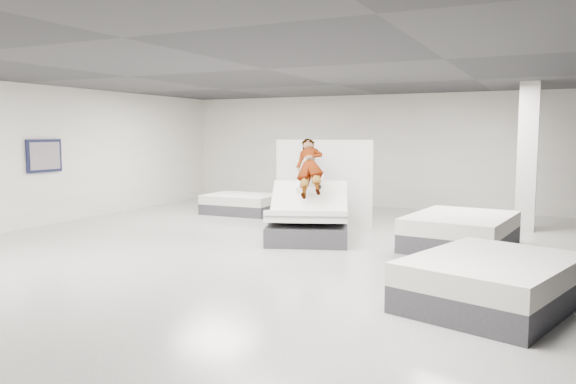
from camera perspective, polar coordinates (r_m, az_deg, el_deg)
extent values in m
plane|color=#B0AFA7|center=(9.96, -2.27, -6.24)|extent=(14.00, 14.00, 0.00)
plane|color=#27272A|center=(9.80, -2.35, 12.37)|extent=(14.00, 14.00, 0.00)
cube|color=beige|center=(16.27, 9.29, 4.12)|extent=(12.00, 0.04, 3.20)
cube|color=beige|center=(13.62, -25.28, 3.27)|extent=(0.04, 14.00, 3.20)
cube|color=#3E3E44|center=(11.23, 2.10, -3.91)|extent=(2.14, 2.45, 0.36)
cube|color=silver|center=(11.50, 2.22, -0.86)|extent=(1.77, 1.44, 0.76)
cube|color=slate|center=(11.50, 2.22, -0.86)|extent=(1.76, 1.36, 0.61)
cube|color=silver|center=(10.69, 1.94, -2.49)|extent=(1.80, 1.50, 0.35)
cube|color=slate|center=(10.69, 1.94, -2.49)|extent=(1.81, 1.51, 0.16)
cube|color=white|center=(11.62, 2.27, 0.82)|extent=(0.67, 0.59, 0.35)
imported|color=slate|center=(11.40, 2.21, 1.54)|extent=(1.01, 1.49, 1.40)
cube|color=black|center=(11.05, 3.24, 0.49)|extent=(0.10, 0.15, 0.08)
cube|color=white|center=(12.61, 3.67, 0.85)|extent=(2.12, 0.62, 1.96)
cube|color=#3E3E44|center=(10.87, 17.10, -4.57)|extent=(1.94, 2.43, 0.34)
cube|color=silver|center=(10.82, 17.15, -2.97)|extent=(1.94, 2.43, 0.28)
cube|color=#3E3E44|center=(7.40, 19.96, -9.63)|extent=(2.22, 2.59, 0.33)
cube|color=silver|center=(7.32, 20.05, -7.34)|extent=(2.22, 2.59, 0.28)
cube|color=#3E3E44|center=(14.86, -4.71, -1.65)|extent=(1.85, 1.40, 0.27)
cube|color=silver|center=(14.83, -4.72, -0.69)|extent=(1.85, 1.40, 0.23)
cube|color=beige|center=(13.13, 23.15, 3.29)|extent=(0.40, 0.40, 3.20)
cube|color=black|center=(13.90, -23.53, 3.39)|extent=(0.05, 0.95, 0.75)
cube|color=#947763|center=(13.88, -23.45, 3.39)|extent=(0.02, 0.82, 0.62)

